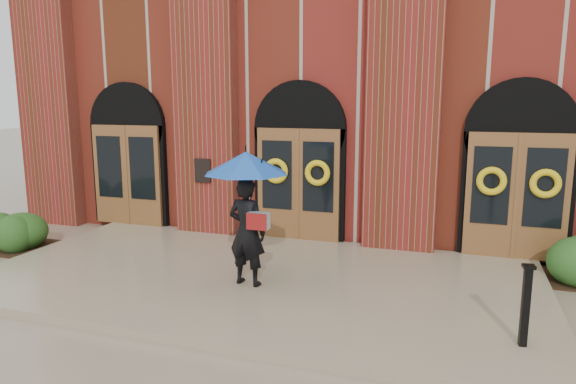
% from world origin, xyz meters
% --- Properties ---
extents(ground, '(90.00, 90.00, 0.00)m').
position_xyz_m(ground, '(0.00, 0.00, 0.00)').
color(ground, gray).
rests_on(ground, ground).
extents(landing, '(10.00, 5.30, 0.15)m').
position_xyz_m(landing, '(0.00, 0.15, 0.07)').
color(landing, gray).
rests_on(landing, ground).
extents(church_building, '(16.20, 12.53, 7.00)m').
position_xyz_m(church_building, '(0.00, 8.78, 3.50)').
color(church_building, maroon).
rests_on(church_building, ground).
extents(man_with_umbrella, '(1.60, 1.60, 2.29)m').
position_xyz_m(man_with_umbrella, '(0.06, -0.35, 1.75)').
color(man_with_umbrella, black).
rests_on(man_with_umbrella, landing).
extents(metal_post, '(0.16, 0.16, 1.08)m').
position_xyz_m(metal_post, '(4.30, -1.29, 0.72)').
color(metal_post, black).
rests_on(metal_post, landing).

